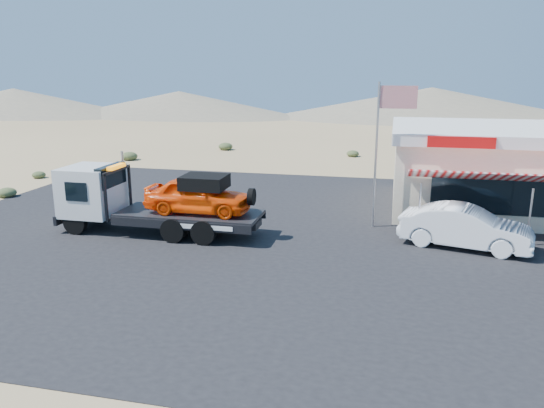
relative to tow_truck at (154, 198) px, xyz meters
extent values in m
plane|color=#967E55|center=(3.91, -1.69, -1.47)|extent=(120.00, 120.00, 0.00)
cube|color=black|center=(5.91, 1.31, -1.46)|extent=(32.00, 24.00, 0.02)
cylinder|color=black|center=(-3.04, -0.95, -0.98)|extent=(0.95, 0.28, 0.95)
cylinder|color=black|center=(-3.04, 0.95, -0.98)|extent=(0.95, 0.28, 0.95)
cylinder|color=black|center=(1.23, -0.95, -0.98)|extent=(0.95, 0.52, 0.95)
cylinder|color=black|center=(1.23, 0.95, -0.98)|extent=(0.95, 0.52, 0.95)
cylinder|color=black|center=(2.46, -0.95, -0.98)|extent=(0.95, 0.52, 0.95)
cylinder|color=black|center=(2.46, 0.95, -0.98)|extent=(0.95, 0.52, 0.95)
cube|color=black|center=(0.47, 0.00, -0.83)|extent=(7.78, 0.95, 0.28)
cube|color=silver|center=(-2.76, 0.00, 0.16)|extent=(2.09, 2.23, 1.99)
cube|color=black|center=(-1.86, 0.00, 0.83)|extent=(0.33, 1.90, 0.85)
cube|color=black|center=(-1.57, 0.00, 0.12)|extent=(0.09, 2.09, 1.90)
cube|color=orange|center=(-1.57, 0.00, 1.21)|extent=(0.24, 1.14, 0.14)
cube|color=black|center=(1.51, 0.00, -0.57)|extent=(5.69, 2.18, 0.14)
imported|color=#FF4606|center=(1.89, 0.00, 0.21)|extent=(4.18, 1.68, 1.42)
cube|color=black|center=(2.18, 0.00, 0.75)|extent=(1.71, 1.42, 0.52)
imported|color=white|center=(12.06, 0.86, -0.67)|extent=(4.98, 2.75, 1.56)
cube|color=beige|center=(14.41, 7.31, 0.25)|extent=(10.00, 8.00, 3.40)
cube|color=white|center=(14.41, 7.31, 2.20)|extent=(10.40, 8.40, 0.50)
cube|color=red|center=(11.91, 3.05, 2.20)|extent=(2.60, 0.12, 0.45)
cube|color=black|center=(14.41, 3.29, 0.05)|extent=(7.00, 0.06, 1.60)
cube|color=red|center=(14.41, 2.41, 1.00)|extent=(9.00, 1.73, 0.61)
cylinder|color=#99999E|center=(10.41, 1.61, -0.35)|extent=(0.08, 0.08, 2.20)
cylinder|color=#99999E|center=(14.41, 1.61, -0.35)|extent=(0.08, 0.08, 2.20)
cylinder|color=#99999E|center=(8.61, 2.81, 1.55)|extent=(0.10, 0.10, 6.00)
cube|color=#B20C14|center=(9.36, 2.81, 3.95)|extent=(1.50, 0.02, 0.90)
ellipsoid|color=#364625|center=(-10.33, 4.08, -1.21)|extent=(0.97, 0.97, 0.52)
ellipsoid|color=#364625|center=(-11.92, 8.86, -1.25)|extent=(0.81, 0.81, 0.44)
ellipsoid|color=#364625|center=(-9.69, 16.25, -1.15)|extent=(1.19, 1.19, 0.64)
ellipsoid|color=#364625|center=(-4.33, 22.72, -1.15)|extent=(1.18, 1.18, 0.64)
ellipsoid|color=#364625|center=(6.27, 21.56, -1.22)|extent=(0.95, 0.95, 0.51)
cone|color=#726B59|center=(-21.09, 53.31, 0.28)|extent=(36.00, 36.00, 3.50)
cone|color=#726B59|center=(13.91, 56.31, 0.63)|extent=(44.00, 44.00, 4.20)
cone|color=#726B59|center=(-46.09, 50.31, 0.43)|extent=(40.00, 40.00, 3.80)
camera|label=1|loc=(9.30, -19.13, 5.00)|focal=35.00mm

